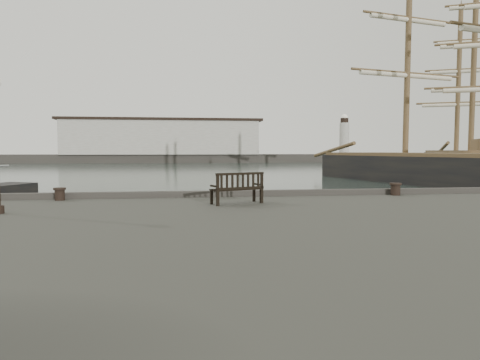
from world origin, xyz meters
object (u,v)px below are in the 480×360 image
Objects in this scene: tall_ship_far at (470,168)px; bollard_left at (60,194)px; bollard_right at (395,189)px; bench at (237,194)px.

bollard_left is at bearing -113.44° from tall_ship_far.
bollard_right is 0.01× the size of tall_ship_far.
bench is 5.23m from bollard_left.
bollard_right is at bearing 0.29° from bollard_left.
bench is 5.57m from bollard_right.
bollard_right is at bearing -4.74° from bench.
bench is 48.98m from tall_ship_far.
tall_ship_far is (38.01, 34.72, -0.86)m from bollard_left.
bench reaches higher than bollard_right.
bollard_left is 10.38m from bollard_right.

